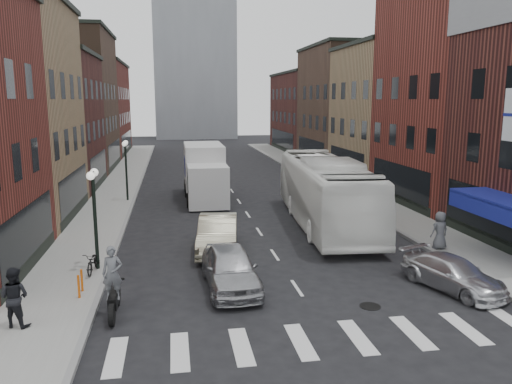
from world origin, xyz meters
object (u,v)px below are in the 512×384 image
at_px(streetlamp_far, 126,159).
at_px(ped_left_solo, 14,297).
at_px(sedan_left_near, 230,268).
at_px(sedan_left_far, 218,234).
at_px(bike_rack, 80,283).
at_px(curb_car, 453,274).
at_px(box_truck, 205,173).
at_px(transit_bus, 325,191).
at_px(parked_bicycle, 93,262).
at_px(ped_right_c, 440,230).
at_px(streetlamp_near, 94,201).
at_px(motorcycle_rider, 113,284).

distance_m(streetlamp_far, ped_left_solo, 19.09).
bearing_deg(sedan_left_near, sedan_left_far, 88.15).
relative_size(bike_rack, curb_car, 0.20).
distance_m(box_truck, ped_left_solo, 20.26).
relative_size(streetlamp_far, ped_left_solo, 2.26).
xyz_separation_m(transit_bus, ped_left_solo, (-12.86, -10.85, -0.80)).
xyz_separation_m(sedan_left_far, parked_bicycle, (-5.07, -2.41, -0.23)).
bearing_deg(curb_car, transit_bus, 81.15).
bearing_deg(ped_right_c, box_truck, -65.28).
xyz_separation_m(sedan_left_near, parked_bicycle, (-5.11, 2.19, -0.20)).
height_order(streetlamp_near, bike_rack, streetlamp_near).
bearing_deg(parked_bicycle, bike_rack, -86.79).
relative_size(streetlamp_near, ped_left_solo, 2.26).
bearing_deg(sedan_left_near, curb_car, -12.60).
relative_size(box_truck, sedan_left_near, 1.89).
relative_size(box_truck, ped_right_c, 4.99).
height_order(parked_bicycle, ped_left_solo, ped_left_solo).
xyz_separation_m(parked_bicycle, ped_left_solo, (-1.55, -4.51, 0.49)).
bearing_deg(bike_rack, transit_bus, 37.11).
height_order(transit_bus, sedan_left_near, transit_bus).
bearing_deg(transit_bus, box_truck, 131.02).
relative_size(motorcycle_rider, parked_bicycle, 1.45).
bearing_deg(curb_car, streetlamp_far, 107.03).
height_order(streetlamp_near, box_truck, streetlamp_near).
bearing_deg(curb_car, sedan_left_far, 124.16).
distance_m(streetlamp_near, ped_left_solo, 5.52).
bearing_deg(parked_bicycle, streetlamp_far, 95.32).
bearing_deg(streetlamp_far, curb_car, -54.42).
bearing_deg(transit_bus, sedan_left_far, -142.98).
bearing_deg(sedan_left_near, ped_left_solo, -163.04).
bearing_deg(streetlamp_far, streetlamp_near, -90.00).
height_order(box_truck, parked_bicycle, box_truck).
bearing_deg(ped_right_c, transit_bus, -67.67).
relative_size(transit_bus, ped_left_solo, 7.34).
xyz_separation_m(box_truck, sedan_left_near, (-0.20, -16.72, -1.06)).
bearing_deg(sedan_left_far, box_truck, 96.41).
distance_m(bike_rack, parked_bicycle, 2.29).
bearing_deg(streetlamp_far, transit_bus, -35.77).
height_order(streetlamp_far, sedan_left_far, streetlamp_far).
bearing_deg(box_truck, bike_rack, -107.54).
bearing_deg(sedan_left_far, ped_left_solo, -126.23).
bearing_deg(sedan_left_near, bike_rack, 178.80).
bearing_deg(bike_rack, sedan_left_far, 42.26).
distance_m(box_truck, motorcycle_rider, 18.93).
relative_size(sedan_left_near, ped_right_c, 2.64).
distance_m(bike_rack, sedan_left_near, 5.21).
distance_m(transit_bus, curb_car, 10.20).
relative_size(box_truck, transit_bus, 0.64).
height_order(bike_rack, box_truck, box_truck).
distance_m(transit_bus, sedan_left_far, 7.44).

